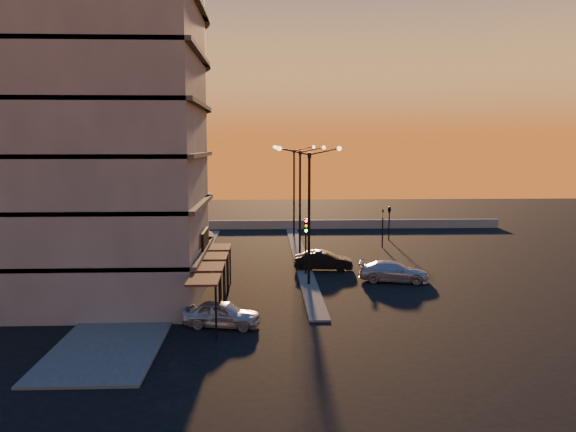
{
  "coord_description": "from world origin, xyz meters",
  "views": [
    {
      "loc": [
        -2.94,
        -37.46,
        9.65
      ],
      "look_at": [
        -1.2,
        5.55,
        4.11
      ],
      "focal_mm": 35.0,
      "sensor_mm": 36.0,
      "label": 1
    }
  ],
  "objects_px": {
    "car_wagon": "(394,272)",
    "traffic_light_main": "(306,237)",
    "car_hatchback": "(222,314)",
    "car_sedan": "(323,261)",
    "streetlamp_mid": "(300,192)"
  },
  "relations": [
    {
      "from": "car_wagon",
      "to": "traffic_light_main",
      "type": "bearing_deg",
      "value": 84.2
    },
    {
      "from": "traffic_light_main",
      "to": "car_hatchback",
      "type": "height_order",
      "value": "traffic_light_main"
    },
    {
      "from": "traffic_light_main",
      "to": "car_sedan",
      "type": "relative_size",
      "value": 0.95
    },
    {
      "from": "car_hatchback",
      "to": "car_sedan",
      "type": "relative_size",
      "value": 0.92
    },
    {
      "from": "car_hatchback",
      "to": "car_wagon",
      "type": "distance_m",
      "value": 14.78
    },
    {
      "from": "streetlamp_mid",
      "to": "car_sedan",
      "type": "relative_size",
      "value": 2.13
    },
    {
      "from": "streetlamp_mid",
      "to": "car_wagon",
      "type": "relative_size",
      "value": 1.94
    },
    {
      "from": "car_hatchback",
      "to": "car_wagon",
      "type": "xyz_separation_m",
      "value": [
        11.36,
        9.45,
        0.01
      ]
    },
    {
      "from": "car_sedan",
      "to": "traffic_light_main",
      "type": "bearing_deg",
      "value": 147.47
    },
    {
      "from": "streetlamp_mid",
      "to": "car_sedan",
      "type": "distance_m",
      "value": 7.31
    },
    {
      "from": "traffic_light_main",
      "to": "car_hatchback",
      "type": "distance_m",
      "value": 12.72
    },
    {
      "from": "streetlamp_mid",
      "to": "car_hatchback",
      "type": "distance_m",
      "value": 19.85
    },
    {
      "from": "streetlamp_mid",
      "to": "car_wagon",
      "type": "xyz_separation_m",
      "value": [
        6.09,
        -9.05,
        -4.88
      ]
    },
    {
      "from": "car_sedan",
      "to": "car_wagon",
      "type": "bearing_deg",
      "value": -123.64
    },
    {
      "from": "car_sedan",
      "to": "car_hatchback",
      "type": "bearing_deg",
      "value": 158.95
    }
  ]
}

